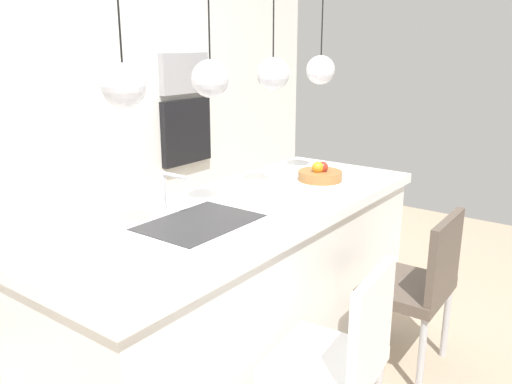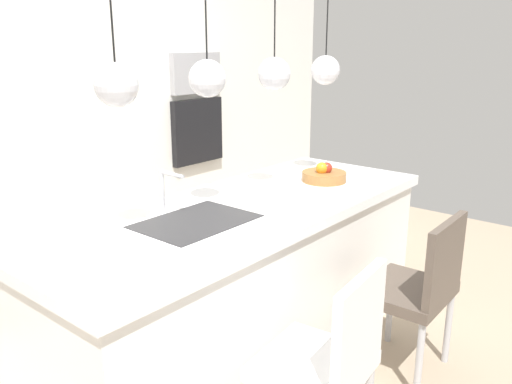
{
  "view_description": "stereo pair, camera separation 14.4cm",
  "coord_description": "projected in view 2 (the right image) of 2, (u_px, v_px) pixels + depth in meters",
  "views": [
    {
      "loc": [
        -2.12,
        -1.66,
        1.73
      ],
      "look_at": [
        0.1,
        0.0,
        0.95
      ],
      "focal_mm": 37.04,
      "sensor_mm": 36.0,
      "label": 1
    },
    {
      "loc": [
        -2.03,
        -1.77,
        1.73
      ],
      "look_at": [
        0.1,
        0.0,
        0.95
      ],
      "focal_mm": 37.04,
      "sensor_mm": 36.0,
      "label": 2
    }
  ],
  "objects": [
    {
      "name": "floor",
      "position": [
        245.0,
        352.0,
        3.06
      ],
      "size": [
        6.6,
        6.6,
        0.0
      ],
      "primitive_type": "plane",
      "color": "tan",
      "rests_on": "ground"
    },
    {
      "name": "back_wall",
      "position": [
        68.0,
        106.0,
        3.73
      ],
      "size": [
        6.0,
        0.1,
        2.6
      ],
      "primitive_type": "cube",
      "color": "silver",
      "rests_on": "ground"
    },
    {
      "name": "kitchen_island",
      "position": [
        245.0,
        281.0,
        2.94
      ],
      "size": [
        2.44,
        0.9,
        0.9
      ],
      "color": "white",
      "rests_on": "ground"
    },
    {
      "name": "sink_basin",
      "position": [
        196.0,
        222.0,
        2.56
      ],
      "size": [
        0.56,
        0.4,
        0.02
      ],
      "primitive_type": "cube",
      "color": "#2D2D30",
      "rests_on": "kitchen_island"
    },
    {
      "name": "faucet",
      "position": [
        166.0,
        186.0,
        2.65
      ],
      "size": [
        0.02,
        0.17,
        0.22
      ],
      "color": "silver",
      "rests_on": "kitchen_island"
    },
    {
      "name": "fruit_bowl",
      "position": [
        324.0,
        175.0,
        3.29
      ],
      "size": [
        0.28,
        0.28,
        0.12
      ],
      "color": "#9E6B38",
      "rests_on": "kitchen_island"
    },
    {
      "name": "microwave",
      "position": [
        195.0,
        73.0,
        4.51
      ],
      "size": [
        0.54,
        0.08,
        0.34
      ],
      "primitive_type": "cube",
      "color": "#9E9EA3",
      "rests_on": "back_wall"
    },
    {
      "name": "oven",
      "position": [
        197.0,
        131.0,
        4.64
      ],
      "size": [
        0.56,
        0.08,
        0.56
      ],
      "primitive_type": "cube",
      "color": "black",
      "rests_on": "back_wall"
    },
    {
      "name": "chair_near",
      "position": [
        328.0,
        359.0,
        2.09
      ],
      "size": [
        0.47,
        0.46,
        0.91
      ],
      "color": "white",
      "rests_on": "ground"
    },
    {
      "name": "chair_middle",
      "position": [
        419.0,
        286.0,
        2.75
      ],
      "size": [
        0.48,
        0.42,
        0.89
      ],
      "color": "brown",
      "rests_on": "ground"
    },
    {
      "name": "pendant_light_left",
      "position": [
        116.0,
        84.0,
        2.07
      ],
      "size": [
        0.18,
        0.18,
        0.78
      ],
      "color": "silver"
    },
    {
      "name": "pendant_light_center_left",
      "position": [
        207.0,
        78.0,
        2.45
      ],
      "size": [
        0.18,
        0.18,
        0.78
      ],
      "color": "silver"
    },
    {
      "name": "pendant_light_center_right",
      "position": [
        274.0,
        73.0,
        2.82
      ],
      "size": [
        0.18,
        0.18,
        0.78
      ],
      "color": "silver"
    },
    {
      "name": "pendant_light_right",
      "position": [
        326.0,
        70.0,
        3.2
      ],
      "size": [
        0.18,
        0.18,
        0.78
      ],
      "color": "silver"
    }
  ]
}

